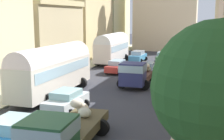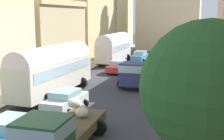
{
  "view_description": "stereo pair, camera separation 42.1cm",
  "coord_description": "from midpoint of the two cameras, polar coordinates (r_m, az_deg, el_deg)",
  "views": [
    {
      "loc": [
        7.5,
        -4.95,
        6.55
      ],
      "look_at": [
        0.0,
        19.64,
        1.98
      ],
      "focal_mm": 49.21,
      "sensor_mm": 36.0,
      "label": 1
    },
    {
      "loc": [
        7.9,
        -4.82,
        6.55
      ],
      "look_at": [
        0.0,
        19.64,
        1.98
      ],
      "focal_mm": 49.21,
      "sensor_mm": 36.0,
      "label": 2
    }
  ],
  "objects": [
    {
      "name": "pedestrian_0",
      "position": [
        26.68,
        15.09,
        -2.25
      ],
      "size": [
        0.41,
        0.41,
        1.77
      ],
      "color": "#554448",
      "rests_on": "ground"
    },
    {
      "name": "car_2",
      "position": [
        50.8,
        11.28,
        3.34
      ],
      "size": [
        2.36,
        3.94,
        1.52
      ],
      "color": "#291D2E",
      "rests_on": "ground"
    },
    {
      "name": "car_0",
      "position": [
        33.29,
        7.16,
        0.02
      ],
      "size": [
        2.26,
        3.75,
        1.56
      ],
      "color": "gray",
      "rests_on": "ground"
    },
    {
      "name": "car_1",
      "position": [
        42.85,
        10.0,
        2.23
      ],
      "size": [
        2.19,
        3.82,
        1.62
      ],
      "color": "#498950",
      "rests_on": "ground"
    },
    {
      "name": "parked_bus_1",
      "position": [
        25.58,
        -10.49,
        0.38
      ],
      "size": [
        3.45,
        10.03,
        4.17
      ],
      "color": "beige",
      "rests_on": "ground"
    },
    {
      "name": "pedestrian_2",
      "position": [
        20.56,
        14.26,
        -5.89
      ],
      "size": [
        0.48,
        0.48,
        1.75
      ],
      "color": "#4D4A49",
      "rests_on": "ground"
    },
    {
      "name": "building_left_3",
      "position": [
        50.07,
        -4.6,
        9.78
      ],
      "size": [
        6.4,
        12.72,
        12.58
      ],
      "color": "tan",
      "rests_on": "ground"
    },
    {
      "name": "car_6",
      "position": [
        44.36,
        5.5,
        2.56
      ],
      "size": [
        2.38,
        4.27,
        1.56
      ],
      "color": "#4794C4",
      "rests_on": "ground"
    },
    {
      "name": "car_3",
      "position": [
        16.42,
        -17.85,
        -11.01
      ],
      "size": [
        2.42,
        3.83,
        1.56
      ],
      "color": "#338CD0",
      "rests_on": "ground"
    },
    {
      "name": "ground_plane",
      "position": [
        33.45,
        4.24,
        -1.24
      ],
      "size": [
        154.0,
        154.0,
        0.0
      ],
      "primitive_type": "plane",
      "color": "#34353C"
    },
    {
      "name": "cargo_truck_0",
      "position": [
        14.75,
        -9.25,
        -11.27
      ],
      "size": [
        3.15,
        7.08,
        2.32
      ],
      "color": "#245332",
      "rests_on": "ground"
    },
    {
      "name": "parked_bus_2",
      "position": [
        42.48,
        0.67,
        4.33
      ],
      "size": [
        3.34,
        8.73,
        4.14
      ],
      "color": "silver",
      "rests_on": "ground"
    },
    {
      "name": "car_4",
      "position": [
        21.53,
        -8.11,
        -5.63
      ],
      "size": [
        2.44,
        4.02,
        1.49
      ],
      "color": "silver",
      "rests_on": "ground"
    },
    {
      "name": "building_left_4",
      "position": [
        62.42,
        0.54,
        9.47
      ],
      "size": [
        5.36,
        11.97,
        11.7
      ],
      "color": "beige",
      "rests_on": "ground"
    },
    {
      "name": "sidewalk_right",
      "position": [
        32.54,
        16.75,
        -1.84
      ],
      "size": [
        2.5,
        70.0,
        0.14
      ],
      "primitive_type": "cube",
      "color": "#9C9E89",
      "rests_on": "ground"
    },
    {
      "name": "car_5",
      "position": [
        35.57,
        1.51,
        0.68
      ],
      "size": [
        2.35,
        4.18,
        1.47
      ],
      "color": "#B0302B",
      "rests_on": "ground"
    },
    {
      "name": "distant_church",
      "position": [
        60.3,
        10.76,
        10.74
      ],
      "size": [
        11.46,
        7.7,
        21.86
      ],
      "color": "beige",
      "rests_on": "ground"
    },
    {
      "name": "cargo_truck_1",
      "position": [
        28.66,
        5.08,
        -0.59
      ],
      "size": [
        3.04,
        6.62,
        2.44
      ],
      "color": "navy",
      "rests_on": "ground"
    },
    {
      "name": "roadside_tree_0",
      "position": [
        8.31,
        18.84,
        -3.39
      ],
      "size": [
        3.55,
        3.55,
        6.5
      ],
      "color": "brown",
      "rests_on": "ground"
    },
    {
      "name": "pedestrian_3",
      "position": [
        29.6,
        17.59,
        -1.2
      ],
      "size": [
        0.36,
        0.36,
        1.74
      ],
      "color": "#23354C",
      "rests_on": "ground"
    },
    {
      "name": "building_left_2",
      "position": [
        38.18,
        -11.64,
        6.36
      ],
      "size": [
        5.64,
        11.55,
        8.36
      ],
      "color": "tan",
      "rests_on": "ground"
    },
    {
      "name": "sidewalk_left",
      "position": [
        35.81,
        -7.1,
        -0.42
      ],
      "size": [
        2.5,
        70.0,
        0.14
      ],
      "primitive_type": "cube",
      "color": "#A9AB96",
      "rests_on": "ground"
    }
  ]
}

